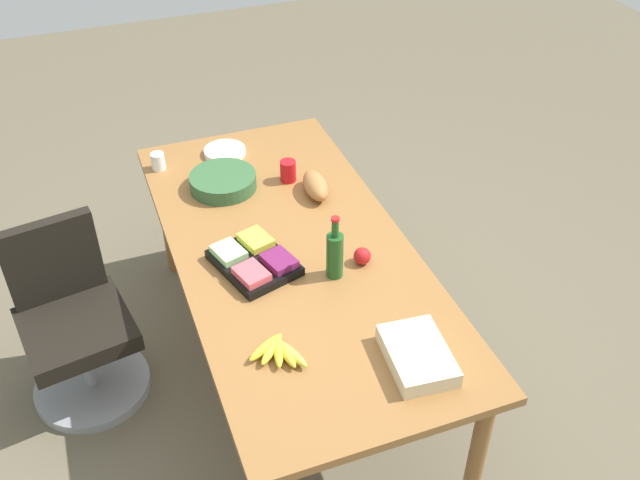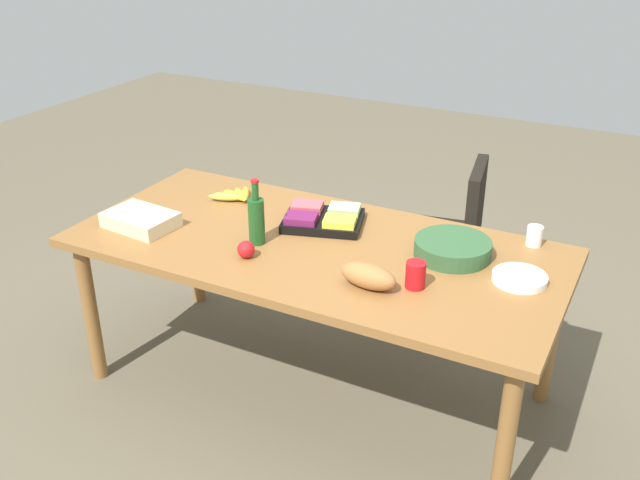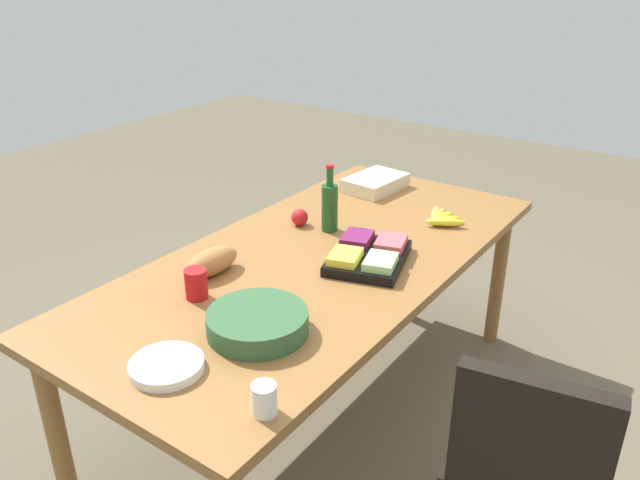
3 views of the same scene
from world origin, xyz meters
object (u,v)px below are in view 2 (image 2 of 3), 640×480
object	(u,v)px
office_chair	(440,254)
fruit_platter	(323,218)
conference_table	(315,259)
banana_bunch	(235,195)
paper_cup	(534,236)
red_solo_cup	(416,275)
apple_red	(246,249)
wine_bottle	(256,219)
bread_loaf	(368,276)
sheet_cake	(141,220)
salad_bowl	(453,248)
paper_plate_stack	(520,278)

from	to	relation	value
office_chair	fruit_platter	size ratio (longest dim) A/B	2.09
fruit_platter	conference_table	bearing A→B (deg)	107.31
banana_bunch	paper_cup	size ratio (longest dim) A/B	2.38
fruit_platter	red_solo_cup	xyz separation A→B (m)	(-0.59, 0.35, 0.02)
banana_bunch	apple_red	world-z (taller)	apple_red
banana_bunch	wine_bottle	bearing A→B (deg)	134.41
wine_bottle	red_solo_cup	bearing A→B (deg)	176.36
banana_bunch	bread_loaf	xyz separation A→B (m)	(-0.96, 0.50, 0.03)
office_chair	sheet_cake	size ratio (longest dim) A/B	2.78
banana_bunch	salad_bowl	world-z (taller)	salad_bowl
conference_table	wine_bottle	bearing A→B (deg)	25.61
sheet_cake	paper_plate_stack	size ratio (longest dim) A/B	1.45
apple_red	paper_plate_stack	bearing A→B (deg)	-163.16
sheet_cake	paper_cup	bearing A→B (deg)	-158.73
wine_bottle	fruit_platter	bearing A→B (deg)	-119.63
fruit_platter	sheet_cake	size ratio (longest dim) A/B	1.33
conference_table	apple_red	size ratio (longest dim) A/B	28.79
apple_red	bread_loaf	distance (m)	0.57
wine_bottle	paper_plate_stack	size ratio (longest dim) A/B	1.37
office_chair	paper_plate_stack	size ratio (longest dim) A/B	4.04
apple_red	salad_bowl	bearing A→B (deg)	-151.85
paper_plate_stack	wine_bottle	bearing A→B (deg)	9.54
apple_red	salad_bowl	xyz separation A→B (m)	(-0.78, -0.42, -0.00)
salad_bowl	red_solo_cup	bearing A→B (deg)	81.61
paper_cup	conference_table	bearing A→B (deg)	26.56
conference_table	paper_cup	bearing A→B (deg)	-153.44
sheet_cake	banana_bunch	bearing A→B (deg)	-114.31
office_chair	bread_loaf	distance (m)	1.34
sheet_cake	bread_loaf	xyz separation A→B (m)	(-1.17, 0.03, 0.02)
salad_bowl	paper_cup	distance (m)	0.39
apple_red	bread_loaf	bearing A→B (deg)	-179.28
banana_bunch	paper_cup	world-z (taller)	paper_cup
red_solo_cup	paper_cup	xyz separation A→B (m)	(-0.33, -0.59, -0.01)
wine_bottle	paper_plate_stack	xyz separation A→B (m)	(-1.12, -0.19, -0.10)
office_chair	sheet_cake	distance (m)	1.69
sheet_cake	office_chair	bearing A→B (deg)	-131.64
paper_plate_stack	conference_table	bearing A→B (deg)	4.93
red_solo_cup	bread_loaf	distance (m)	0.19
red_solo_cup	wine_bottle	bearing A→B (deg)	-3.64
banana_bunch	paper_plate_stack	world-z (taller)	banana_bunch
fruit_platter	wine_bottle	bearing A→B (deg)	60.37
banana_bunch	apple_red	distance (m)	0.64
paper_cup	paper_plate_stack	world-z (taller)	paper_cup
office_chair	fruit_platter	xyz separation A→B (m)	(0.33, 0.80, 0.48)
office_chair	salad_bowl	world-z (taller)	office_chair
conference_table	salad_bowl	xyz separation A→B (m)	(-0.58, -0.16, 0.11)
red_solo_cup	paper_plate_stack	distance (m)	0.43
office_chair	sheet_cake	world-z (taller)	office_chair
office_chair	wine_bottle	size ratio (longest dim) A/B	2.95
office_chair	wine_bottle	world-z (taller)	wine_bottle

